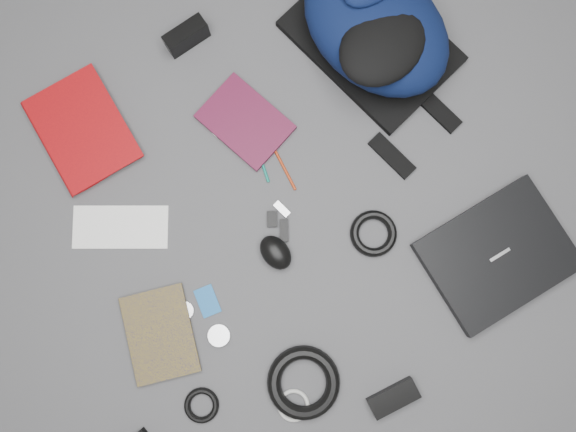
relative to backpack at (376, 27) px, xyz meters
name	(u,v)px	position (x,y,z in m)	size (l,w,h in m)	color
ground	(288,217)	(-0.39, -0.33, -0.09)	(4.00, 4.00, 0.00)	#4F4F51
backpack	(376,27)	(0.00, 0.00, 0.00)	(0.31, 0.45, 0.19)	black
laptop	(497,255)	(0.05, -0.63, -0.08)	(0.34, 0.26, 0.03)	black
textbook_red	(46,151)	(-0.88, 0.08, -0.08)	(0.21, 0.28, 0.03)	maroon
comic_book	(128,342)	(-0.87, -0.45, -0.09)	(0.16, 0.22, 0.02)	#A58D0B
envelope	(121,227)	(-0.78, -0.18, -0.09)	(0.24, 0.11, 0.00)	white
dvd_case	(245,122)	(-0.39, -0.06, -0.09)	(0.15, 0.22, 0.02)	#430C22
compact_camera	(186,36)	(-0.43, 0.20, -0.06)	(0.11, 0.04, 0.06)	black
sticker_disc	(225,124)	(-0.44, -0.04, -0.09)	(0.08, 0.08, 0.00)	white
pen_teal	(261,159)	(-0.39, -0.16, -0.09)	(0.01, 0.01, 0.13)	#0C7462
pen_red	(284,168)	(-0.34, -0.21, -0.09)	(0.01, 0.01, 0.13)	#A42E0C
id_badge	(207,301)	(-0.66, -0.44, -0.09)	(0.05, 0.07, 0.00)	#165DA5
usb_black	(284,230)	(-0.41, -0.36, -0.09)	(0.02, 0.06, 0.01)	black
usb_silver	(282,209)	(-0.39, -0.30, -0.09)	(0.02, 0.05, 0.01)	#ADADB0
key_fob	(272,219)	(-0.43, -0.32, -0.09)	(0.03, 0.04, 0.01)	black
mouse	(276,253)	(-0.45, -0.40, -0.07)	(0.07, 0.09, 0.05)	black
headphone_left	(185,311)	(-0.72, -0.44, -0.09)	(0.04, 0.04, 0.01)	#B3B3B5
headphone_right	(219,335)	(-0.66, -0.53, -0.09)	(0.05, 0.05, 0.01)	#B8B9BB
cable_coil	(373,233)	(-0.21, -0.46, -0.08)	(0.12, 0.12, 0.02)	black
power_brick	(393,398)	(-0.34, -0.84, -0.08)	(0.12, 0.05, 0.03)	black
power_cord_coil	(304,383)	(-0.52, -0.71, -0.08)	(0.18, 0.18, 0.03)	black
earbud_coil	(202,405)	(-0.77, -0.66, -0.09)	(0.09, 0.09, 0.02)	black
white_cable_coil	(294,405)	(-0.56, -0.75, -0.09)	(0.08, 0.08, 0.01)	beige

